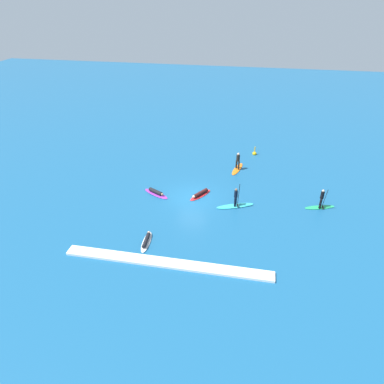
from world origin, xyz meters
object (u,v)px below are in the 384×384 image
surfer_on_red_board (200,194)px  surfer_on_orange_board (238,165)px  marker_buoy (254,153)px  surfer_on_green_board (321,203)px  surfer_on_purple_board (156,193)px  surfer_on_white_board (146,241)px  surfer_on_teal_board (235,203)px

surfer_on_red_board → surfer_on_orange_board: bearing=-173.6°
surfer_on_orange_board → marker_buoy: bearing=171.6°
surfer_on_green_board → surfer_on_purple_board: bearing=164.0°
surfer_on_purple_board → surfer_on_red_board: surfer_on_purple_board is taller
surfer_on_purple_board → surfer_on_green_board: size_ratio=1.02×
surfer_on_orange_board → surfer_on_green_board: bearing=64.6°
surfer_on_white_board → surfer_on_red_board: bearing=-24.7°
surfer_on_red_board → marker_buoy: size_ratio=2.44×
marker_buoy → surfer_on_orange_board: bearing=-111.4°
surfer_on_purple_board → surfer_on_red_board: (3.95, 0.51, 0.01)m
surfer_on_green_board → marker_buoy: bearing=102.5°
surfer_on_green_board → surfer_on_teal_board: 7.13m
surfer_on_green_board → surfer_on_white_board: size_ratio=1.09×
surfer_on_green_board → surfer_on_white_board: (-12.97, -7.23, -0.35)m
surfer_on_purple_board → surfer_on_teal_board: bearing=23.1°
surfer_on_orange_board → surfer_on_teal_board: size_ratio=0.92×
surfer_on_orange_board → surfer_on_white_board: surfer_on_orange_board is taller
surfer_on_white_board → surfer_on_teal_board: bearing=-48.5°
surfer_on_teal_board → surfer_on_red_board: bearing=137.1°
surfer_on_teal_board → marker_buoy: surfer_on_teal_board is taller
surfer_on_white_board → marker_buoy: bearing=-26.8°
surfer_on_teal_board → marker_buoy: 11.13m
marker_buoy → surfer_on_green_board: bearing=-59.6°
surfer_on_white_board → marker_buoy: marker_buoy is taller
surfer_on_green_board → surfer_on_orange_board: (-7.40, 5.88, 0.01)m
surfer_on_white_board → surfer_on_orange_board: bearing=-27.1°
surfer_on_teal_board → marker_buoy: bearing=61.4°
surfer_on_orange_board → marker_buoy: (1.58, 4.03, -0.36)m
surfer_on_white_board → surfer_on_teal_board: surfer_on_teal_board is taller
surfer_on_purple_board → surfer_on_teal_board: 7.19m
surfer_on_orange_board → surfer_on_white_board: (-5.57, -13.11, -0.36)m
surfer_on_white_board → surfer_on_red_board: surfer_on_red_board is taller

